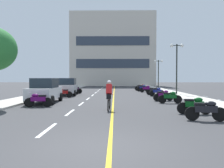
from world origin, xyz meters
The scene contains 35 objects.
ground_plane centered at (0.00, 21.00, 0.00)m, with size 140.00×140.00×0.00m, color #38383A.
curb_left centered at (-7.20, 24.00, 0.06)m, with size 2.40×72.00×0.12m, color #B7B2A8.
curb_right centered at (7.20, 24.00, 0.06)m, with size 2.40×72.00×0.12m, color #B7B2A8.
lane_dash_0 centered at (-2.00, 2.00, 0.00)m, with size 0.14×2.20×0.01m, color silver.
lane_dash_1 centered at (-2.00, 6.00, 0.00)m, with size 0.14×2.20×0.01m, color silver.
lane_dash_2 centered at (-2.00, 10.00, 0.00)m, with size 0.14×2.20×0.01m, color silver.
lane_dash_3 centered at (-2.00, 14.00, 0.00)m, with size 0.14×2.20×0.01m, color silver.
lane_dash_4 centered at (-2.00, 18.00, 0.00)m, with size 0.14×2.20×0.01m, color silver.
lane_dash_5 centered at (-2.00, 22.00, 0.00)m, with size 0.14×2.20×0.01m, color silver.
lane_dash_6 centered at (-2.00, 26.00, 0.00)m, with size 0.14×2.20×0.01m, color silver.
lane_dash_7 centered at (-2.00, 30.00, 0.00)m, with size 0.14×2.20×0.01m, color silver.
lane_dash_8 centered at (-2.00, 34.00, 0.00)m, with size 0.14×2.20×0.01m, color silver.
lane_dash_9 centered at (-2.00, 38.00, 0.00)m, with size 0.14×2.20×0.01m, color silver.
lane_dash_10 centered at (-2.00, 42.00, 0.00)m, with size 0.14×2.20×0.01m, color silver.
lane_dash_11 centered at (-2.00, 46.00, 0.00)m, with size 0.14×2.20×0.01m, color silver.
centre_line_yellow centered at (0.25, 24.00, 0.00)m, with size 0.12×66.00×0.01m, color gold.
office_building centered at (-0.14, 48.64, 8.49)m, with size 19.60×7.41×16.98m.
street_lamp_mid centered at (7.02, 18.47, 4.03)m, with size 1.46×0.36×5.37m.
street_lamp_far centered at (7.36, 30.45, 3.54)m, with size 1.46×0.36×4.62m.
parked_car_near centered at (-4.79, 10.70, 0.92)m, with size 2.03×4.25×1.82m.
parked_car_mid centered at (-4.65, 18.06, 0.92)m, with size 2.16×4.31×1.82m.
motorcycle_0 centered at (4.25, 3.69, 0.47)m, with size 1.69×0.62×0.92m.
motorcycle_1 centered at (4.39, 5.48, 0.47)m, with size 1.70×0.60×0.92m.
motorcycle_2 centered at (-4.43, 8.15, 0.47)m, with size 1.70×0.60×0.92m.
motorcycle_3 centered at (4.36, 10.35, 0.47)m, with size 1.70×0.60×0.92m.
motorcycle_4 centered at (4.23, 11.97, 0.47)m, with size 1.67×0.69×0.92m.
motorcycle_5 centered at (-4.44, 14.89, 0.47)m, with size 1.70×0.60×0.92m.
motorcycle_6 centered at (4.61, 16.82, 0.47)m, with size 1.64×0.78×0.92m.
motorcycle_7 centered at (4.61, 18.35, 0.47)m, with size 1.66×0.74×0.92m.
motorcycle_8 centered at (-4.33, 20.51, 0.47)m, with size 1.70×0.60×0.92m.
motorcycle_9 centered at (4.39, 22.91, 0.47)m, with size 1.70×0.60×0.92m.
motorcycle_10 centered at (4.19, 25.05, 0.47)m, with size 1.67×0.68×0.92m.
motorcycle_11 centered at (4.13, 27.05, 0.47)m, with size 1.70×0.60×0.92m.
motorcycle_12 centered at (4.40, 28.73, 0.47)m, with size 1.70×0.60×0.92m.
cyclist_rider centered at (0.05, 6.84, 0.89)m, with size 0.42×1.77×1.71m.
Camera 1 is at (0.38, -5.90, 1.83)m, focal length 36.23 mm.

